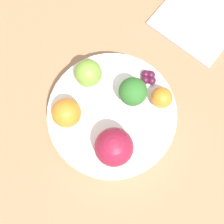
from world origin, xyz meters
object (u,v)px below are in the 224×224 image
Objects in this scene: napkin at (197,21)px; grape_cluster at (148,77)px; orange_back at (66,113)px; apple_red at (88,73)px; orange_front at (162,98)px; apple_green at (114,147)px; bowl at (112,116)px; broccoli at (132,91)px.

grape_cluster is at bearing -77.61° from napkin.
orange_back reaches higher than napkin.
grape_cluster is 0.16× the size of napkin.
grape_cluster is at bearing 49.89° from apple_red.
orange_back is 0.15m from grape_cluster.
orange_front is at bearing 31.98° from apple_red.
apple_green reaches higher than apple_red.
bowl is 0.09m from apple_red.
apple_red reaches higher than bowl.
apple_green is 0.32m from napkin.
broccoli is (-0.00, 0.04, 0.06)m from bowl.
orange_front is (0.03, 0.08, 0.04)m from bowl.
broccoli reaches higher than grape_cluster.
orange_back is at bearing -89.51° from napkin.
apple_green reaches higher than napkin.
napkin is (-0.04, 0.21, -0.07)m from broccoli.
orange_back reaches higher than grape_cluster.
bowl is 4.74× the size of apple_red.
apple_red is 0.08m from orange_back.
apple_green is 2.20× the size of grape_cluster.
bowl is 0.08m from apple_green.
apple_green is 1.72× the size of orange_front.
apple_red is 0.10m from grape_cluster.
apple_green is at bearing -36.65° from bowl.
bowl is at bearing -84.34° from grape_cluster.
broccoli is at bearing -78.16° from napkin.
bowl is 3.80× the size of broccoli.
napkin is (-0.00, 0.32, -0.07)m from orange_back.
apple_red is (-0.07, 0.01, 0.05)m from bowl.
apple_green is at bearing -72.06° from napkin.
broccoli reaches higher than orange_back.
bowl is at bearing -114.13° from orange_front.
orange_front is (0.04, 0.03, -0.02)m from broccoli.
bowl is 4.56× the size of orange_back.
broccoli is at bearing 122.07° from apple_green.
apple_red is at bearing -155.10° from broccoli.
apple_green reaches higher than orange_back.
apple_red is 0.26m from napkin.
orange_back is at bearing -103.09° from grape_cluster.
orange_back is 0.32m from napkin.
apple_green is at bearing -82.94° from orange_front.
orange_back is at bearing -119.44° from orange_front.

